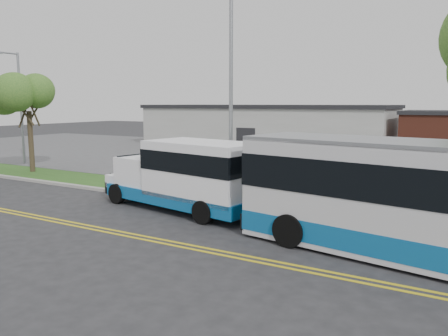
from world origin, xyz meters
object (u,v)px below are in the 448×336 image
Objects in this scene: parked_car_a at (245,153)px; parked_car_b at (166,149)px; shuttle_bus at (189,174)px; tree_west at (28,93)px; pedestrian at (136,168)px; streetlight_near at (230,87)px; streetlight_far at (20,104)px.

parked_car_b is at bearing 170.80° from parked_car_a.
parked_car_a is at bearing 118.31° from shuttle_bus.
parked_car_a reaches higher than parked_car_b.
parked_car_a is at bearing 47.58° from tree_west.
tree_west is 0.86× the size of shuttle_bus.
shuttle_bus is 7.10m from pedestrian.
streetlight_near reaches higher than parked_car_b.
streetlight_far reaches higher than shuttle_bus.
pedestrian reaches higher than parked_car_a.
pedestrian is (-6.07, 3.62, -0.68)m from shuttle_bus.
streetlight_far is (-4.00, 2.22, -0.65)m from tree_west.
tree_west is 1.63× the size of parked_car_a.
tree_west is 15.37m from shuttle_bus.
pedestrian is at bearing 2.36° from tree_west.
streetlight_far reaches higher than pedestrian.
streetlight_near is at bearing -72.51° from parked_car_a.
tree_west is 0.73× the size of streetlight_near.
tree_west is 4.29× the size of pedestrian.
streetlight_near is 7.83m from pedestrian.
shuttle_bus is 19.06m from parked_car_b.
streetlight_far reaches higher than parked_car_b.
streetlight_far is 11.64m from parked_car_b.
tree_west is at bearing -138.89° from parked_car_a.
tree_west reaches higher than pedestrian.
streetlight_near is (15.00, -0.47, 0.11)m from tree_west.
parked_car_b is (-12.71, 11.73, -4.53)m from streetlight_near.
parked_car_b is (-6.24, 10.90, -0.20)m from pedestrian.
shuttle_bus is (18.60, -5.48, -2.89)m from streetlight_far.
pedestrian is (12.53, -1.86, -3.57)m from streetlight_far.
shuttle_bus reaches higher than parked_car_a.
shuttle_bus is at bearing -59.64° from parked_car_b.
tree_west is at bearing -28.98° from streetlight_far.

